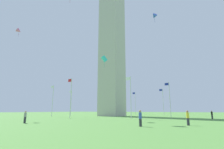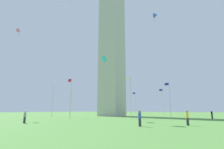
{
  "view_description": "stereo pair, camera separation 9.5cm",
  "coord_description": "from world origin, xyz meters",
  "px_view_note": "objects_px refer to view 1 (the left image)",
  "views": [
    {
      "loc": [
        -27.47,
        44.13,
        1.67
      ],
      "look_at": [
        0.0,
        0.0,
        12.67
      ],
      "focal_mm": 27.2,
      "sensor_mm": 36.0,
      "label": 1
    },
    {
      "loc": [
        -27.55,
        44.08,
        1.67
      ],
      "look_at": [
        0.0,
        0.0,
        12.67
      ],
      "focal_mm": 27.2,
      "sensor_mm": 36.0,
      "label": 2
    }
  ],
  "objects_px": {
    "flagpole_sw": "(163,101)",
    "flagpole_s": "(170,98)",
    "flagpole_ne": "(53,99)",
    "person_black_shirt": "(212,115)",
    "kite_blue_delta": "(154,16)",
    "obelisk_monument": "(112,27)",
    "flagpole_w": "(135,102)",
    "flagpole_se": "(130,95)",
    "kite_cyan_box": "(104,59)",
    "person_yellow_shirt": "(188,118)",
    "flagpole_e": "(71,96)",
    "flagpole_n": "(71,101)",
    "person_gray_shirt": "(25,117)",
    "person_blue_shirt": "(140,118)",
    "flagpole_nw": "(102,102)",
    "kite_pink_delta": "(19,31)"
  },
  "relations": [
    {
      "from": "flagpole_se",
      "to": "flagpole_nw",
      "type": "xyz_separation_m",
      "value": [
        24.25,
        -24.25,
        0.0
      ]
    },
    {
      "from": "person_yellow_shirt",
      "to": "flagpole_e",
      "type": "bearing_deg",
      "value": 18.38
    },
    {
      "from": "person_black_shirt",
      "to": "kite_pink_delta",
      "type": "bearing_deg",
      "value": 12.48
    },
    {
      "from": "flagpole_e",
      "to": "flagpole_w",
      "type": "xyz_separation_m",
      "value": [
        -0.0,
        -34.29,
        0.0
      ]
    },
    {
      "from": "flagpole_e",
      "to": "flagpole_sw",
      "type": "distance_m",
      "value": 31.68
    },
    {
      "from": "flagpole_ne",
      "to": "kite_pink_delta",
      "type": "relative_size",
      "value": 4.19
    },
    {
      "from": "flagpole_se",
      "to": "kite_pink_delta",
      "type": "xyz_separation_m",
      "value": [
        22.95,
        12.15,
        15.32
      ]
    },
    {
      "from": "flagpole_s",
      "to": "flagpole_nw",
      "type": "xyz_separation_m",
      "value": [
        29.27,
        -12.12,
        0.0
      ]
    },
    {
      "from": "flagpole_nw",
      "to": "kite_cyan_box",
      "type": "bearing_deg",
      "value": 125.65
    },
    {
      "from": "obelisk_monument",
      "to": "flagpole_s",
      "type": "xyz_separation_m",
      "value": [
        -17.09,
        0.0,
        -24.25
      ]
    },
    {
      "from": "kite_pink_delta",
      "to": "person_black_shirt",
      "type": "bearing_deg",
      "value": -151.57
    },
    {
      "from": "flagpole_se",
      "to": "flagpole_s",
      "type": "distance_m",
      "value": 13.12
    },
    {
      "from": "flagpole_sw",
      "to": "flagpole_s",
      "type": "bearing_deg",
      "value": 112.5
    },
    {
      "from": "flagpole_ne",
      "to": "kite_blue_delta",
      "type": "xyz_separation_m",
      "value": [
        -27.16,
        -10.14,
        22.27
      ]
    },
    {
      "from": "kite_cyan_box",
      "to": "flagpole_w",
      "type": "bearing_deg",
      "value": -74.81
    },
    {
      "from": "obelisk_monument",
      "to": "kite_cyan_box",
      "type": "distance_m",
      "value": 26.97
    },
    {
      "from": "obelisk_monument",
      "to": "flagpole_w",
      "type": "xyz_separation_m",
      "value": [
        0.06,
        -17.14,
        -24.25
      ]
    },
    {
      "from": "flagpole_nw",
      "to": "person_gray_shirt",
      "type": "distance_m",
      "value": 46.39
    },
    {
      "from": "flagpole_ne",
      "to": "flagpole_e",
      "type": "height_order",
      "value": "same"
    },
    {
      "from": "flagpole_sw",
      "to": "flagpole_w",
      "type": "xyz_separation_m",
      "value": [
        12.12,
        -5.02,
        0.0
      ]
    },
    {
      "from": "flagpole_se",
      "to": "kite_cyan_box",
      "type": "relative_size",
      "value": 3.68
    },
    {
      "from": "flagpole_ne",
      "to": "person_yellow_shirt",
      "type": "distance_m",
      "value": 38.21
    },
    {
      "from": "kite_blue_delta",
      "to": "kite_cyan_box",
      "type": "bearing_deg",
      "value": 71.33
    },
    {
      "from": "flagpole_n",
      "to": "kite_cyan_box",
      "type": "xyz_separation_m",
      "value": [
        -26.72,
        18.13,
        6.7
      ]
    },
    {
      "from": "flagpole_ne",
      "to": "obelisk_monument",
      "type": "bearing_deg",
      "value": -135.13
    },
    {
      "from": "flagpole_w",
      "to": "person_gray_shirt",
      "type": "relative_size",
      "value": 5.44
    },
    {
      "from": "person_gray_shirt",
      "to": "kite_cyan_box",
      "type": "height_order",
      "value": "kite_cyan_box"
    },
    {
      "from": "flagpole_se",
      "to": "flagpole_w",
      "type": "xyz_separation_m",
      "value": [
        12.12,
        -29.27,
        0.0
      ]
    },
    {
      "from": "flagpole_n",
      "to": "person_blue_shirt",
      "type": "bearing_deg",
      "value": 144.37
    },
    {
      "from": "flagpole_n",
      "to": "flagpole_w",
      "type": "bearing_deg",
      "value": -135.0
    },
    {
      "from": "flagpole_n",
      "to": "person_gray_shirt",
      "type": "height_order",
      "value": "flagpole_n"
    },
    {
      "from": "person_gray_shirt",
      "to": "kite_cyan_box",
      "type": "xyz_separation_m",
      "value": [
        -4.05,
        -12.46,
        10.67
      ]
    },
    {
      "from": "flagpole_ne",
      "to": "person_black_shirt",
      "type": "height_order",
      "value": "flagpole_ne"
    },
    {
      "from": "flagpole_sw",
      "to": "person_yellow_shirt",
      "type": "xyz_separation_m",
      "value": [
        -12.24,
        34.89,
        -3.93
      ]
    },
    {
      "from": "obelisk_monument",
      "to": "flagpole_e",
      "type": "relative_size",
      "value": 6.65
    },
    {
      "from": "flagpole_ne",
      "to": "flagpole_se",
      "type": "distance_m",
      "value": 24.25
    },
    {
      "from": "person_yellow_shirt",
      "to": "person_black_shirt",
      "type": "height_order",
      "value": "person_yellow_shirt"
    },
    {
      "from": "flagpole_se",
      "to": "kite_cyan_box",
      "type": "bearing_deg",
      "value": 67.04
    },
    {
      "from": "flagpole_ne",
      "to": "person_black_shirt",
      "type": "bearing_deg",
      "value": -168.4
    },
    {
      "from": "flagpole_nw",
      "to": "flagpole_n",
      "type": "bearing_deg",
      "value": 67.5
    },
    {
      "from": "flagpole_n",
      "to": "flagpole_ne",
      "type": "height_order",
      "value": "same"
    },
    {
      "from": "flagpole_sw",
      "to": "person_yellow_shirt",
      "type": "height_order",
      "value": "flagpole_sw"
    },
    {
      "from": "flagpole_n",
      "to": "person_black_shirt",
      "type": "xyz_separation_m",
      "value": [
        -43.27,
        4.27,
        -3.95
      ]
    },
    {
      "from": "flagpole_nw",
      "to": "person_black_shirt",
      "type": "xyz_separation_m",
      "value": [
        -38.25,
        16.39,
        -3.95
      ]
    },
    {
      "from": "flagpole_ne",
      "to": "kite_blue_delta",
      "type": "distance_m",
      "value": 36.56
    },
    {
      "from": "flagpole_se",
      "to": "flagpole_e",
      "type": "bearing_deg",
      "value": 22.5
    },
    {
      "from": "person_gray_shirt",
      "to": "flagpole_e",
      "type": "bearing_deg",
      "value": -20.2
    },
    {
      "from": "flagpole_e",
      "to": "flagpole_se",
      "type": "height_order",
      "value": "same"
    },
    {
      "from": "flagpole_sw",
      "to": "flagpole_nw",
      "type": "height_order",
      "value": "same"
    },
    {
      "from": "obelisk_monument",
      "to": "flagpole_w",
      "type": "distance_m",
      "value": 29.7
    }
  ]
}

